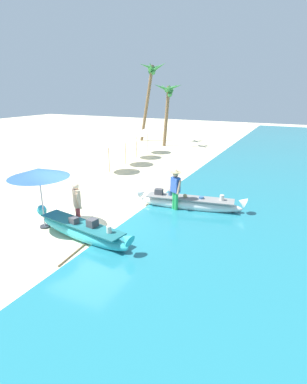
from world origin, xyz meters
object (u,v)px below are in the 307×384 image
(boat_cyan_foreground, at_px, (82,231))
(paddle, at_px, (79,249))
(person_vendor_hatted, at_px, (175,187))
(person_tourist_customer, at_px, (77,203))
(boat_white_midground, at_px, (189,203))
(patio_umbrella_large, at_px, (39,173))
(palm_tree_tall_inland, at_px, (168,96))
(palm_tree_leaning_seaward, at_px, (151,80))

(boat_cyan_foreground, distance_m, paddle, 0.75)
(person_vendor_hatted, height_order, person_tourist_customer, person_vendor_hatted)
(boat_cyan_foreground, height_order, boat_white_midground, boat_cyan_foreground)
(paddle, bearing_deg, person_tourist_customer, 128.56)
(patio_umbrella_large, bearing_deg, palm_tree_tall_inland, 98.80)
(boat_white_midground, bearing_deg, boat_cyan_foreground, -119.80)
(palm_tree_leaning_seaward, bearing_deg, palm_tree_tall_inland, -36.75)
(person_tourist_customer, bearing_deg, person_vendor_hatted, 49.72)
(boat_cyan_foreground, height_order, patio_umbrella_large, patio_umbrella_large)
(person_tourist_customer, height_order, patio_umbrella_large, patio_umbrella_large)
(boat_white_midground, xyz_separation_m, patio_umbrella_large, (-4.06, -3.79, 1.69))
(person_vendor_hatted, relative_size, paddle, 1.09)
(person_tourist_customer, distance_m, paddle, 1.85)
(boat_cyan_foreground, relative_size, palm_tree_leaning_seaward, 0.60)
(person_tourist_customer, xyz_separation_m, paddle, (1.00, -1.26, -0.91))
(palm_tree_tall_inland, bearing_deg, boat_cyan_foreground, -75.57)
(person_tourist_customer, height_order, paddle, person_tourist_customer)
(boat_white_midground, bearing_deg, palm_tree_leaning_seaward, 121.33)
(person_vendor_hatted, xyz_separation_m, palm_tree_tall_inland, (-6.23, 13.64, 3.10))
(person_tourist_customer, relative_size, palm_tree_leaning_seaward, 0.24)
(patio_umbrella_large, relative_size, paddle, 1.34)
(boat_cyan_foreground, relative_size, palm_tree_tall_inland, 0.81)
(person_vendor_hatted, xyz_separation_m, paddle, (-1.46, -4.17, -0.99))
(boat_cyan_foreground, height_order, person_tourist_customer, person_tourist_customer)
(boat_cyan_foreground, distance_m, person_tourist_customer, 1.12)
(boat_white_midground, height_order, person_vendor_hatted, person_vendor_hatted)
(boat_white_midground, bearing_deg, person_vendor_hatted, -138.78)
(paddle, bearing_deg, palm_tree_tall_inland, 105.00)
(person_vendor_hatted, bearing_deg, palm_tree_leaning_seaward, 119.38)
(person_vendor_hatted, xyz_separation_m, person_tourist_customer, (-2.46, -2.91, -0.08))
(person_tourist_customer, bearing_deg, boat_cyan_foreground, -44.88)
(boat_cyan_foreground, relative_size, boat_white_midground, 0.95)
(palm_tree_leaning_seaward, distance_m, paddle, 21.64)
(boat_white_midground, bearing_deg, paddle, -112.84)
(boat_cyan_foreground, xyz_separation_m, patio_umbrella_large, (-1.79, 0.18, 1.67))
(person_vendor_hatted, distance_m, paddle, 4.52)
(person_tourist_customer, xyz_separation_m, palm_tree_tall_inland, (-3.77, 16.54, 3.18))
(boat_cyan_foreground, xyz_separation_m, paddle, (0.35, -0.60, -0.28))
(palm_tree_leaning_seaward, bearing_deg, person_tourist_customer, -71.22)
(person_vendor_hatted, relative_size, palm_tree_tall_inland, 0.34)
(boat_cyan_foreground, bearing_deg, palm_tree_tall_inland, 104.43)
(palm_tree_tall_inland, bearing_deg, palm_tree_leaning_seaward, 143.25)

